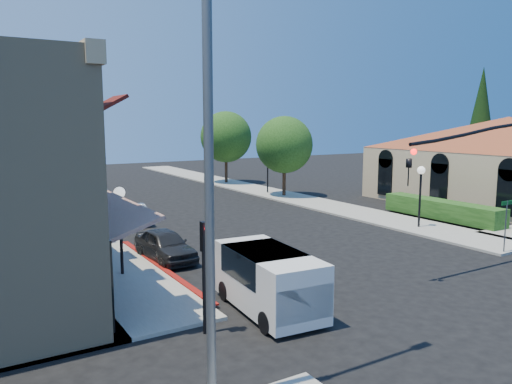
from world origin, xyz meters
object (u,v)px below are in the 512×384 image
parked_car_c (84,199)px  lamppost_left_far (56,175)px  lamppost_right_near (421,181)px  parked_car_a (165,245)px  conifer_far (481,118)px  parked_car_b (136,214)px  cobra_streetlight (224,162)px  lamppost_right_far (268,161)px  street_tree_a (284,145)px  street_name_sign (506,218)px  white_van (269,277)px  signal_mast_arm (503,169)px  secondary_signal (205,256)px  parked_car_d (101,196)px  lamppost_left_near (120,208)px  street_tree_b (226,137)px

parked_car_c → lamppost_left_far: bearing=-122.5°
lamppost_right_near → parked_car_a: (-14.70, 1.34, -2.05)m
conifer_far → parked_car_b: bearing=-179.7°
cobra_streetlight → lamppost_right_near: 20.44m
lamppost_right_near → lamppost_right_far: 16.00m
street_tree_a → lamppost_right_far: (-0.30, 2.00, -1.46)m
lamppost_left_far → conifer_far: bearing=-6.3°
street_name_sign → white_van: 13.02m
conifer_far → cobra_streetlight: conifer_far is taller
signal_mast_arm → white_van: signal_mast_arm is taller
secondary_signal → parked_car_d: (3.20, 24.59, -1.75)m
lamppost_left_near → lamppost_right_far: bearing=43.3°
signal_mast_arm → lamppost_right_far: (2.64, 22.50, -1.35)m
secondary_signal → parked_car_c: bearing=85.6°
street_tree_a → secondary_signal: (-16.80, -20.59, -1.88)m
conifer_far → secondary_signal: 39.85m
secondary_signal → parked_car_c: secondary_signal is taller
signal_mast_arm → parked_car_c: signal_mast_arm is taller
white_van → parked_car_a: 7.43m
street_tree_a → secondary_signal: street_tree_a is taller
cobra_streetlight → street_name_sign: size_ratio=3.72×
street_tree_a → lamppost_right_far: size_ratio=1.82×
parked_car_c → white_van: bearing=-83.3°
signal_mast_arm → street_tree_a: bearing=81.8°
conifer_far → signal_mast_arm: size_ratio=1.37×
lamppost_left_far → parked_car_a: 13.03m
parked_car_d → street_tree_a: bearing=-16.1°
lamppost_right_far → white_van: lamppost_right_far is taller
street_name_sign → parked_car_d: (-12.30, 23.80, -1.13)m
signal_mast_arm → lamppost_left_near: (-14.36, 6.50, -1.35)m
street_name_sign → parked_car_b: 19.91m
parked_car_b → parked_car_c: size_ratio=0.78×
street_tree_b → lamppost_right_far: (-0.30, -8.00, -1.81)m
conifer_far → lamppost_left_far: size_ratio=3.08×
signal_mast_arm → street_tree_b: bearing=84.5°
street_name_sign → signal_mast_arm: bearing=-156.8°
signal_mast_arm → parked_car_a: signal_mast_arm is taller
parked_car_b → white_van: bearing=-89.8°
street_tree_a → parked_car_d: street_tree_a is taller
lamppost_left_near → parked_car_a: size_ratio=0.89×
lamppost_left_far → lamppost_right_near: size_ratio=1.00×
cobra_streetlight → parked_car_b: cobra_streetlight is taller
lamppost_right_near → lamppost_left_near: bearing=180.0°
lamppost_left_far → lamppost_right_near: 22.02m
secondary_signal → cobra_streetlight: bearing=-108.6°
street_tree_a → white_van: size_ratio=1.41×
conifer_far → parked_car_a: bearing=-165.8°
parked_car_b → street_tree_b: bearing=49.0°
street_tree_b → white_van: 33.45m
lamppost_right_near → parked_car_b: bearing=143.6°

